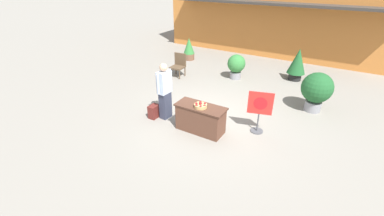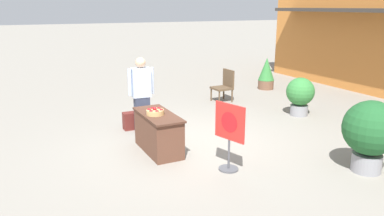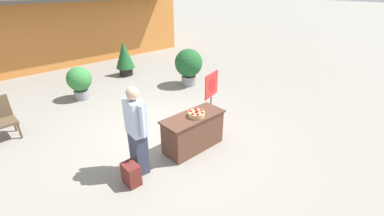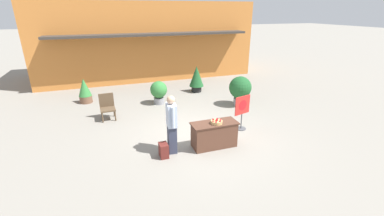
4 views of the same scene
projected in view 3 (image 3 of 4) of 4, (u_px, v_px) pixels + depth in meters
ground_plane at (167, 135)px, 6.27m from camera, size 120.00×120.00×0.00m
storefront_building at (32, 10)px, 11.69m from camera, size 12.65×5.84×4.45m
display_table at (193, 132)px, 5.64m from camera, size 1.43×0.61×0.80m
apple_basket at (197, 114)px, 5.41m from camera, size 0.35×0.35×0.16m
person_visitor at (137, 131)px, 4.69m from camera, size 0.29×0.61×1.77m
backpack at (131, 174)px, 4.67m from camera, size 0.24×0.34×0.42m
poster_board at (211, 92)px, 6.91m from camera, size 0.66×0.36×1.24m
patio_chair at (0, 117)px, 5.98m from camera, size 0.57×0.57×0.99m
potted_plant_far_left at (80, 81)px, 8.00m from camera, size 0.76×0.76×1.04m
potted_plant_near_left at (189, 65)px, 9.03m from camera, size 0.98×0.98×1.31m
potted_plant_far_right at (125, 57)px, 10.05m from camera, size 0.73×0.73×1.34m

